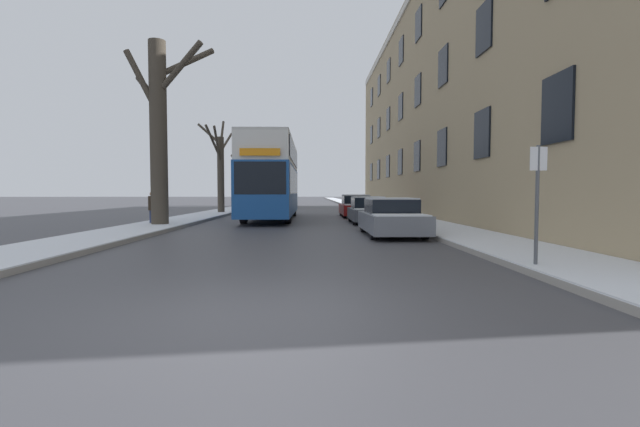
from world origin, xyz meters
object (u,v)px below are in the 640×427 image
(bare_tree_left_3, at_px, (257,177))
(parked_car_1, at_px, (368,211))
(bare_tree_left_2, at_px, (243,175))
(double_decker_bus, at_px, (272,176))
(parked_car_0, at_px, (391,218))
(parked_car_2, at_px, (356,206))
(bare_tree_left_1, at_px, (220,168))
(street_sign_post, at_px, (537,200))
(pedestrian_left_sidewalk, at_px, (152,207))
(bare_tree_left_0, at_px, (160,127))
(oncoming_van, at_px, (284,195))

(bare_tree_left_3, height_order, parked_car_1, bare_tree_left_3)
(bare_tree_left_2, relative_size, parked_car_1, 1.66)
(double_decker_bus, bearing_deg, parked_car_0, -61.85)
(bare_tree_left_3, relative_size, parked_car_2, 1.67)
(bare_tree_left_1, distance_m, double_decker_bus, 7.17)
(bare_tree_left_3, height_order, street_sign_post, bare_tree_left_3)
(bare_tree_left_1, bearing_deg, double_decker_bus, -54.31)
(pedestrian_left_sidewalk, bearing_deg, street_sign_post, -10.67)
(bare_tree_left_0, distance_m, street_sign_post, 15.49)
(double_decker_bus, height_order, parked_car_2, double_decker_bus)
(oncoming_van, bearing_deg, parked_car_2, -73.29)
(bare_tree_left_3, distance_m, double_decker_bus, 27.80)
(double_decker_bus, bearing_deg, bare_tree_left_3, 98.88)
(double_decker_bus, xyz_separation_m, parked_car_2, (5.04, 2.52, -1.83))
(bare_tree_left_0, height_order, bare_tree_left_2, bare_tree_left_0)
(bare_tree_left_0, bearing_deg, parked_car_1, 15.07)
(double_decker_bus, distance_m, oncoming_van, 21.52)
(parked_car_0, height_order, pedestrian_left_sidewalk, pedestrian_left_sidewalk)
(bare_tree_left_2, distance_m, pedestrian_left_sidewalk, 22.53)
(double_decker_bus, xyz_separation_m, parked_car_1, (5.04, -3.24, -1.86))
(bare_tree_left_0, relative_size, parked_car_2, 1.80)
(bare_tree_left_0, distance_m, bare_tree_left_3, 33.22)
(parked_car_1, bearing_deg, bare_tree_left_2, 114.76)
(bare_tree_left_3, xyz_separation_m, oncoming_van, (3.64, -5.97, -2.14))
(bare_tree_left_1, distance_m, street_sign_post, 24.76)
(bare_tree_left_0, distance_m, parked_car_1, 10.38)
(bare_tree_left_2, height_order, parked_car_2, bare_tree_left_2)
(parked_car_1, xyz_separation_m, oncoming_van, (-5.69, 24.72, 0.63))
(street_sign_post, bearing_deg, oncoming_van, 100.56)
(parked_car_1, height_order, pedestrian_left_sidewalk, pedestrian_left_sidewalk)
(bare_tree_left_3, bearing_deg, bare_tree_left_0, -90.03)
(parked_car_0, relative_size, pedestrian_left_sidewalk, 2.77)
(oncoming_van, distance_m, street_sign_post, 38.65)
(parked_car_2, relative_size, street_sign_post, 1.89)
(bare_tree_left_0, distance_m, oncoming_van, 27.65)
(bare_tree_left_2, xyz_separation_m, parked_car_2, (9.42, -14.66, -2.57))
(bare_tree_left_1, height_order, parked_car_1, bare_tree_left_1)
(double_decker_bus, bearing_deg, street_sign_post, -68.72)
(bare_tree_left_0, xyz_separation_m, pedestrian_left_sidewalk, (-0.57, 0.53, -3.49))
(bare_tree_left_1, bearing_deg, pedestrian_left_sidewalk, -93.75)
(pedestrian_left_sidewalk, relative_size, street_sign_post, 0.66)
(bare_tree_left_0, distance_m, bare_tree_left_1, 11.59)
(parked_car_2, xyz_separation_m, street_sign_post, (1.39, -19.03, 0.73))
(bare_tree_left_3, height_order, pedestrian_left_sidewalk, bare_tree_left_3)
(double_decker_bus, distance_m, street_sign_post, 17.76)
(bare_tree_left_0, height_order, street_sign_post, bare_tree_left_0)
(oncoming_van, bearing_deg, bare_tree_left_1, -102.61)
(parked_car_2, bearing_deg, pedestrian_left_sidewalk, -142.04)
(bare_tree_left_0, relative_size, double_decker_bus, 0.69)
(double_decker_bus, xyz_separation_m, parked_car_0, (5.04, -9.43, -1.85))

